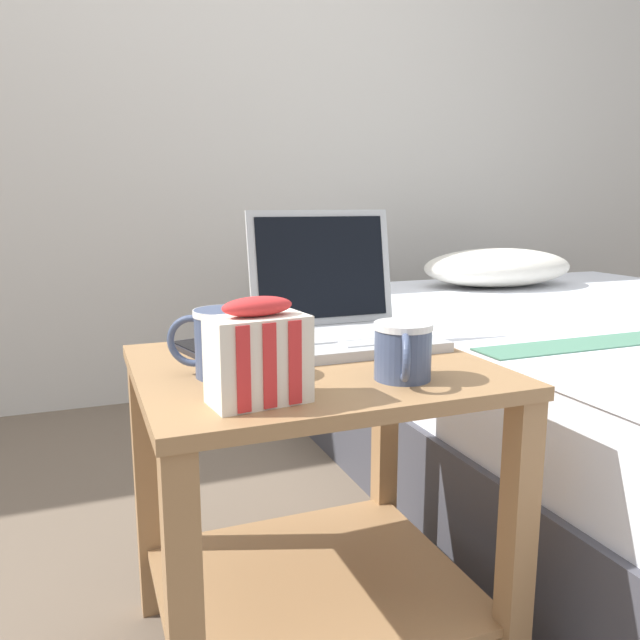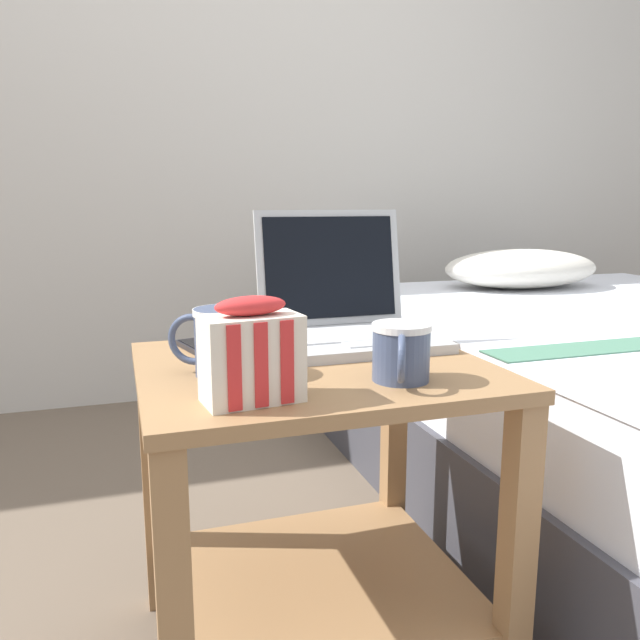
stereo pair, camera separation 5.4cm
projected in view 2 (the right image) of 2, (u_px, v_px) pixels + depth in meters
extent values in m
cube|color=beige|center=(187.00, 85.00, 2.42)|extent=(8.00, 0.05, 2.50)
ellipsoid|color=silver|center=(521.00, 268.00, 2.27)|extent=(0.59, 0.36, 0.14)
cube|color=#997047|center=(313.00, 370.00, 1.04)|extent=(0.57, 0.50, 0.02)
cube|color=#997047|center=(313.00, 583.00, 1.11)|extent=(0.53, 0.46, 0.02)
cube|color=#997047|center=(176.00, 633.00, 0.80)|extent=(0.04, 0.04, 0.52)
cube|color=#997047|center=(516.00, 563.00, 0.96)|extent=(0.04, 0.04, 0.52)
cube|color=#997047|center=(154.00, 484.00, 1.22)|extent=(0.04, 0.04, 0.52)
cube|color=#997047|center=(393.00, 452.00, 1.38)|extent=(0.04, 0.04, 0.52)
cube|color=#B7BABC|center=(354.00, 341.00, 1.16)|extent=(0.30, 0.24, 0.02)
cube|color=silver|center=(351.00, 334.00, 1.17)|extent=(0.26, 0.13, 0.00)
cube|color=silver|center=(367.00, 343.00, 1.10)|extent=(0.09, 0.05, 0.00)
cube|color=#B7BABC|center=(330.00, 267.00, 1.27)|extent=(0.30, 0.05, 0.23)
cube|color=black|center=(331.00, 267.00, 1.26)|extent=(0.27, 0.04, 0.20)
cube|color=silver|center=(307.00, 287.00, 1.26)|extent=(0.04, 0.01, 0.04)
cube|color=yellow|center=(313.00, 278.00, 1.26)|extent=(0.03, 0.01, 0.04)
cube|color=red|center=(330.00, 234.00, 1.27)|extent=(0.04, 0.01, 0.04)
cube|color=red|center=(326.00, 248.00, 1.27)|extent=(0.04, 0.01, 0.04)
cylinder|color=#3F4C6B|center=(401.00, 352.00, 0.93)|extent=(0.09, 0.09, 0.09)
cylinder|color=silver|center=(402.00, 327.00, 0.92)|extent=(0.09, 0.09, 0.01)
cylinder|color=black|center=(402.00, 333.00, 0.92)|extent=(0.08, 0.08, 0.01)
torus|color=#3F4C6B|center=(401.00, 359.00, 0.88)|extent=(0.04, 0.07, 0.07)
cylinder|color=#3F4C6B|center=(225.00, 342.00, 0.96)|extent=(0.09, 0.09, 0.10)
cylinder|color=silver|center=(224.00, 312.00, 0.95)|extent=(0.09, 0.09, 0.01)
cylinder|color=black|center=(224.00, 318.00, 0.95)|extent=(0.08, 0.08, 0.01)
torus|color=#3F4C6B|center=(193.00, 339.00, 0.97)|extent=(0.08, 0.05, 0.08)
cube|color=silver|center=(252.00, 359.00, 0.83)|extent=(0.14, 0.09, 0.12)
cube|color=red|center=(235.00, 368.00, 0.78)|extent=(0.02, 0.00, 0.11)
cube|color=red|center=(261.00, 365.00, 0.79)|extent=(0.02, 0.00, 0.11)
cube|color=red|center=(287.00, 362.00, 0.81)|extent=(0.02, 0.00, 0.11)
ellipsoid|color=red|center=(251.00, 306.00, 0.81)|extent=(0.10, 0.06, 0.03)
cube|color=black|center=(208.00, 347.00, 1.13)|extent=(0.11, 0.16, 0.01)
cube|color=black|center=(208.00, 345.00, 1.13)|extent=(0.09, 0.14, 0.00)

